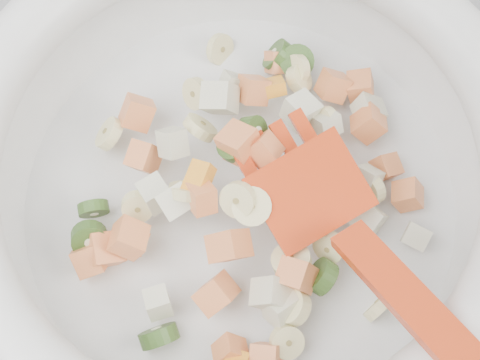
# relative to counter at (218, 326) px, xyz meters

# --- Properties ---
(counter) EXTENTS (2.00, 0.60, 0.90)m
(counter) POSITION_rel_counter_xyz_m (0.00, 0.00, 0.00)
(counter) COLOR gray
(counter) RESTS_ON ground
(mixing_bowl) EXTENTS (0.46, 0.42, 0.17)m
(mixing_bowl) POSITION_rel_counter_xyz_m (0.03, -0.00, 0.51)
(mixing_bowl) COLOR silver
(mixing_bowl) RESTS_ON counter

